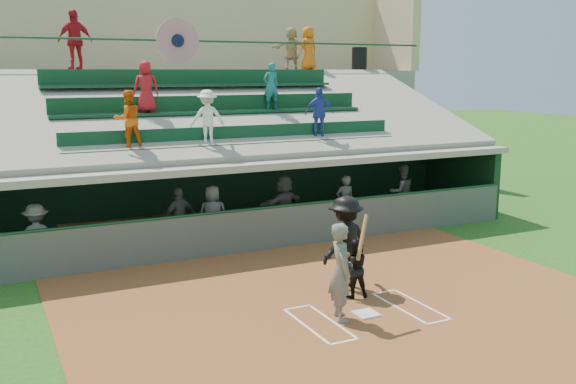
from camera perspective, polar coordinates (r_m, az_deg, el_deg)
name	(u,v)px	position (r m, az deg, el deg)	size (l,w,h in m)	color
ground	(366,315)	(12.55, 6.95, -10.83)	(100.00, 100.00, 0.00)	#215016
dirt_slab	(352,306)	(12.94, 5.73, -10.08)	(11.00, 9.00, 0.02)	brown
home_plate	(366,314)	(12.54, 6.95, -10.68)	(0.43, 0.43, 0.03)	white
batters_box_chalk	(366,314)	(12.54, 6.95, -10.74)	(2.65, 1.85, 0.01)	white
dugout_floor	(236,235)	(18.29, -4.61, -3.79)	(16.00, 3.50, 0.04)	gray
concourse_slab	(169,134)	(24.23, -10.56, 5.12)	(20.00, 3.00, 4.60)	gray
grandstand	(193,143)	(21.38, -8.41, 4.36)	(20.40, 10.40, 7.80)	#525752
batter_at_plate	(341,271)	(11.97, 4.76, -7.04)	(0.93, 0.80, 1.95)	#545651
catcher	(354,268)	(13.24, 5.89, -6.76)	(0.59, 0.46, 1.22)	black
home_umpire	(346,242)	(13.71, 5.14, -4.46)	(1.28, 0.74, 1.99)	black
dugout_bench	(230,217)	(19.41, -5.18, -2.26)	(13.66, 0.41, 0.41)	#976337
dugout_player_a	(37,237)	(15.89, -21.43, -3.76)	(1.01, 0.58, 1.56)	#5A5D58
dugout_player_b	(180,217)	(16.98, -9.62, -2.21)	(0.93, 0.39, 1.59)	#585A55
dugout_player_c	(213,215)	(17.05, -6.68, -2.06)	(0.78, 0.51, 1.60)	#61645E
dugout_player_d	(284,205)	(18.04, -0.36, -1.13)	(1.57, 0.50, 1.70)	#575A55
dugout_player_e	(345,202)	(18.81, 5.08, -0.88)	(0.57, 0.37, 1.56)	#5E615B
dugout_player_f	(401,192)	(20.21, 10.04, 0.01)	(0.83, 0.65, 1.70)	#5E615B
trash_bin	(359,59)	(26.00, 6.36, 11.67)	(0.60, 0.60, 0.90)	black
concourse_staff_a	(75,40)	(22.84, -18.39, 12.69)	(1.16, 0.48, 1.97)	#A9131C
concourse_staff_b	(308,49)	(24.78, 1.82, 12.63)	(0.80, 0.52, 1.63)	#D85C0C
concourse_staff_c	(291,49)	(25.13, 0.30, 12.62)	(1.52, 0.48, 1.64)	tan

